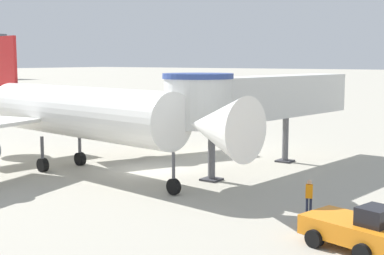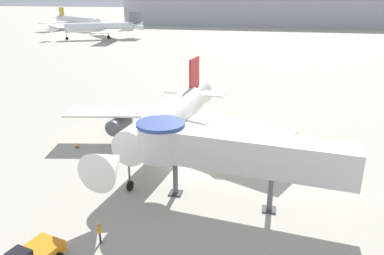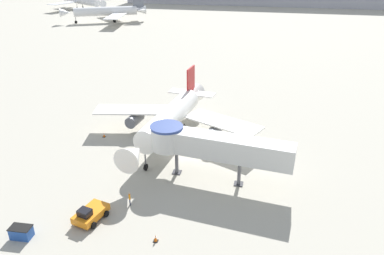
{
  "view_description": "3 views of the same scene",
  "coord_description": "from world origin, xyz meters",
  "px_view_note": "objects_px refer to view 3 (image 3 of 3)",
  "views": [
    {
      "loc": [
        -26.3,
        -22.4,
        7.22
      ],
      "look_at": [
        -0.09,
        -3.79,
        3.17
      ],
      "focal_mm": 50.0,
      "sensor_mm": 36.0,
      "label": 1
    },
    {
      "loc": [
        7.59,
        -32.92,
        16.62
      ],
      "look_at": [
        0.97,
        -1.72,
        5.05
      ],
      "focal_mm": 35.0,
      "sensor_mm": 36.0,
      "label": 2
    },
    {
      "loc": [
        10.76,
        -44.96,
        25.79
      ],
      "look_at": [
        1.47,
        -1.62,
        5.0
      ],
      "focal_mm": 35.0,
      "sensor_mm": 36.0,
      "label": 3
    }
  ],
  "objects_px": {
    "pushback_tug_orange": "(90,214)",
    "traffic_cone_port_wing": "(104,135)",
    "service_container_blue": "(21,232)",
    "main_airplane": "(171,117)",
    "traffic_cone_apron_front": "(156,238)",
    "jet_bridge": "(209,145)",
    "background_jet_gold_tail": "(82,1)",
    "background_jet_gray_tail": "(108,11)",
    "ground_crew_marshaller": "(130,198)"
  },
  "relations": [
    {
      "from": "pushback_tug_orange",
      "to": "traffic_cone_port_wing",
      "type": "height_order",
      "value": "pushback_tug_orange"
    },
    {
      "from": "service_container_blue",
      "to": "traffic_cone_port_wing",
      "type": "xyz_separation_m",
      "value": [
        -1.37,
        22.63,
        -0.29
      ]
    },
    {
      "from": "main_airplane",
      "to": "traffic_cone_apron_front",
      "type": "bearing_deg",
      "value": -72.15
    },
    {
      "from": "jet_bridge",
      "to": "background_jet_gold_tail",
      "type": "xyz_separation_m",
      "value": [
        -87.25,
        138.01,
        -0.51
      ]
    },
    {
      "from": "traffic_cone_port_wing",
      "to": "service_container_blue",
      "type": "bearing_deg",
      "value": -86.54
    },
    {
      "from": "traffic_cone_port_wing",
      "to": "background_jet_gold_tail",
      "type": "height_order",
      "value": "background_jet_gold_tail"
    },
    {
      "from": "pushback_tug_orange",
      "to": "traffic_cone_apron_front",
      "type": "relative_size",
      "value": 5.31
    },
    {
      "from": "background_jet_gray_tail",
      "to": "main_airplane",
      "type": "bearing_deg",
      "value": 1.88
    },
    {
      "from": "traffic_cone_apron_front",
      "to": "traffic_cone_port_wing",
      "type": "relative_size",
      "value": 1.11
    },
    {
      "from": "traffic_cone_apron_front",
      "to": "ground_crew_marshaller",
      "type": "height_order",
      "value": "ground_crew_marshaller"
    },
    {
      "from": "traffic_cone_apron_front",
      "to": "pushback_tug_orange",
      "type": "bearing_deg",
      "value": 167.62
    },
    {
      "from": "main_airplane",
      "to": "jet_bridge",
      "type": "xyz_separation_m",
      "value": [
        7.2,
        -9.23,
        0.96
      ]
    },
    {
      "from": "pushback_tug_orange",
      "to": "traffic_cone_port_wing",
      "type": "relative_size",
      "value": 5.88
    },
    {
      "from": "main_airplane",
      "to": "background_jet_gray_tail",
      "type": "distance_m",
      "value": 110.39
    },
    {
      "from": "service_container_blue",
      "to": "traffic_cone_apron_front",
      "type": "bearing_deg",
      "value": 9.69
    },
    {
      "from": "main_airplane",
      "to": "ground_crew_marshaller",
      "type": "height_order",
      "value": "main_airplane"
    },
    {
      "from": "pushback_tug_orange",
      "to": "background_jet_gray_tail",
      "type": "distance_m",
      "value": 126.7
    },
    {
      "from": "jet_bridge",
      "to": "background_jet_gray_tail",
      "type": "xyz_separation_m",
      "value": [
        -59.65,
        106.36,
        -0.52
      ]
    },
    {
      "from": "traffic_cone_port_wing",
      "to": "pushback_tug_orange",
      "type": "bearing_deg",
      "value": -69.86
    },
    {
      "from": "traffic_cone_port_wing",
      "to": "ground_crew_marshaller",
      "type": "relative_size",
      "value": 0.42
    },
    {
      "from": "service_container_blue",
      "to": "background_jet_gold_tail",
      "type": "xyz_separation_m",
      "value": [
        -70.91,
        152.46,
        3.64
      ]
    },
    {
      "from": "main_airplane",
      "to": "background_jet_gold_tail",
      "type": "relative_size",
      "value": 0.81
    },
    {
      "from": "jet_bridge",
      "to": "pushback_tug_orange",
      "type": "relative_size",
      "value": 4.2
    },
    {
      "from": "jet_bridge",
      "to": "traffic_cone_apron_front",
      "type": "xyz_separation_m",
      "value": [
        -3.15,
        -12.2,
        -4.41
      ]
    },
    {
      "from": "service_container_blue",
      "to": "traffic_cone_apron_front",
      "type": "xyz_separation_m",
      "value": [
        13.19,
        2.25,
        -0.25
      ]
    },
    {
      "from": "traffic_cone_apron_front",
      "to": "ground_crew_marshaller",
      "type": "relative_size",
      "value": 0.47
    },
    {
      "from": "traffic_cone_apron_front",
      "to": "traffic_cone_port_wing",
      "type": "height_order",
      "value": "traffic_cone_apron_front"
    },
    {
      "from": "traffic_cone_port_wing",
      "to": "background_jet_gray_tail",
      "type": "relative_size",
      "value": 0.02
    },
    {
      "from": "ground_crew_marshaller",
      "to": "background_jet_gold_tail",
      "type": "bearing_deg",
      "value": 9.13
    },
    {
      "from": "main_airplane",
      "to": "pushback_tug_orange",
      "type": "bearing_deg",
      "value": -93.32
    },
    {
      "from": "pushback_tug_orange",
      "to": "background_jet_gray_tail",
      "type": "height_order",
      "value": "background_jet_gray_tail"
    },
    {
      "from": "main_airplane",
      "to": "service_container_blue",
      "type": "distance_m",
      "value": 25.59
    },
    {
      "from": "jet_bridge",
      "to": "traffic_cone_apron_front",
      "type": "distance_m",
      "value": 13.35
    },
    {
      "from": "jet_bridge",
      "to": "ground_crew_marshaller",
      "type": "height_order",
      "value": "jet_bridge"
    },
    {
      "from": "ground_crew_marshaller",
      "to": "background_jet_gold_tail",
      "type": "distance_m",
      "value": 165.61
    },
    {
      "from": "main_airplane",
      "to": "traffic_cone_apron_front",
      "type": "distance_m",
      "value": 22.09
    },
    {
      "from": "service_container_blue",
      "to": "traffic_cone_port_wing",
      "type": "bearing_deg",
      "value": 93.46
    },
    {
      "from": "pushback_tug_orange",
      "to": "background_jet_gold_tail",
      "type": "relative_size",
      "value": 0.13
    },
    {
      "from": "traffic_cone_apron_front",
      "to": "jet_bridge",
      "type": "bearing_deg",
      "value": 75.53
    },
    {
      "from": "main_airplane",
      "to": "jet_bridge",
      "type": "distance_m",
      "value": 11.75
    },
    {
      "from": "pushback_tug_orange",
      "to": "background_jet_gold_tail",
      "type": "height_order",
      "value": "background_jet_gold_tail"
    },
    {
      "from": "main_airplane",
      "to": "ground_crew_marshaller",
      "type": "bearing_deg",
      "value": -84.55
    },
    {
      "from": "traffic_cone_apron_front",
      "to": "service_container_blue",
      "type": "bearing_deg",
      "value": -170.31
    },
    {
      "from": "service_container_blue",
      "to": "pushback_tug_orange",
      "type": "bearing_deg",
      "value": 35.69
    },
    {
      "from": "main_airplane",
      "to": "jet_bridge",
      "type": "bearing_deg",
      "value": -44.89
    },
    {
      "from": "main_airplane",
      "to": "background_jet_gray_tail",
      "type": "height_order",
      "value": "background_jet_gray_tail"
    },
    {
      "from": "ground_crew_marshaller",
      "to": "background_jet_gold_tail",
      "type": "relative_size",
      "value": 0.05
    },
    {
      "from": "pushback_tug_orange",
      "to": "service_container_blue",
      "type": "distance_m",
      "value": 6.76
    },
    {
      "from": "jet_bridge",
      "to": "service_container_blue",
      "type": "xyz_separation_m",
      "value": [
        -16.34,
        -14.46,
        -4.15
      ]
    },
    {
      "from": "pushback_tug_orange",
      "to": "traffic_cone_port_wing",
      "type": "bearing_deg",
      "value": 123.8
    }
  ]
}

